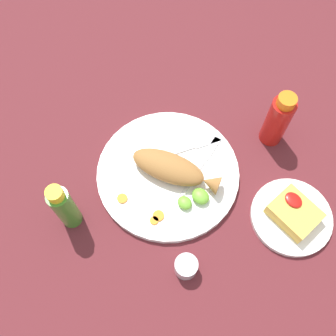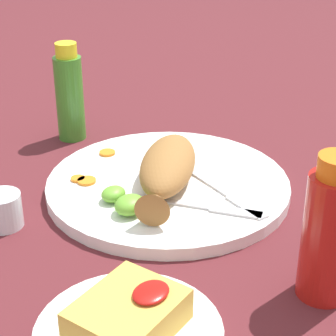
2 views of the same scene
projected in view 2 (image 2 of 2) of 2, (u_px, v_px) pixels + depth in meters
The scene contains 15 objects.
ground_plane at pixel (168, 191), 0.90m from camera, with size 4.00×4.00×0.00m, color #561E23.
main_plate at pixel (168, 186), 0.90m from camera, with size 0.36×0.36×0.02m, color white.
fried_fish at pixel (167, 168), 0.87m from camera, with size 0.23×0.15×0.05m.
fork_near at pixel (226, 194), 0.85m from camera, with size 0.08×0.18×0.00m.
fork_far at pixel (203, 207), 0.82m from camera, with size 0.07×0.18×0.00m.
carrot_slice_near at pixel (107, 153), 0.97m from camera, with size 0.03×0.03×0.00m, color orange.
carrot_slice_mid at pixel (87, 181), 0.88m from camera, with size 0.03×0.03×0.00m, color orange.
carrot_slice_far at pixel (78, 179), 0.89m from camera, with size 0.02×0.02×0.00m, color orange.
lime_wedge_main at pixel (113, 194), 0.83m from camera, with size 0.04×0.03×0.02m, color #6BB233.
lime_wedge_side at pixel (130, 205), 0.80m from camera, with size 0.04×0.04×0.02m, color #6BB233.
hot_sauce_bottle_red at pixel (330, 232), 0.65m from camera, with size 0.06×0.06×0.17m.
hot_sauce_bottle_green at pixel (69, 95), 1.04m from camera, with size 0.05×0.05×0.17m.
salt_cup at pixel (3, 212), 0.80m from camera, with size 0.05×0.05×0.05m.
side_plate_fries at pixel (129, 335), 0.62m from camera, with size 0.19×0.19×0.01m, color white.
fries_pile at pixel (129, 315), 0.60m from camera, with size 0.11×0.09×0.04m.
Camera 2 is at (-0.65, -0.45, 0.44)m, focal length 65.00 mm.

